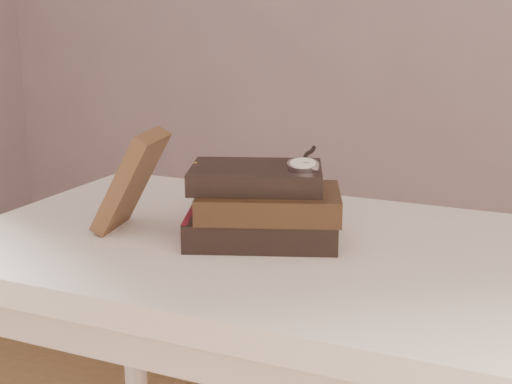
% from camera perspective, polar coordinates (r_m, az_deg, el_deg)
% --- Properties ---
extents(table, '(1.00, 0.60, 0.75)m').
position_cam_1_polar(table, '(1.13, 1.92, -8.35)').
color(table, silver).
rests_on(table, ground).
extents(book_stack, '(0.27, 0.23, 0.11)m').
position_cam_1_polar(book_stack, '(1.09, 0.55, -1.15)').
color(book_stack, black).
rests_on(book_stack, table).
extents(journal, '(0.12, 0.12, 0.16)m').
position_cam_1_polar(journal, '(1.15, -9.99, 0.89)').
color(journal, '#402918').
rests_on(journal, table).
extents(pocket_watch, '(0.06, 0.15, 0.02)m').
position_cam_1_polar(pocket_watch, '(1.07, 3.85, 2.28)').
color(pocket_watch, silver).
rests_on(pocket_watch, book_stack).
extents(eyeglasses, '(0.13, 0.14, 0.05)m').
position_cam_1_polar(eyeglasses, '(1.17, -3.28, 0.49)').
color(eyeglasses, silver).
rests_on(eyeglasses, book_stack).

